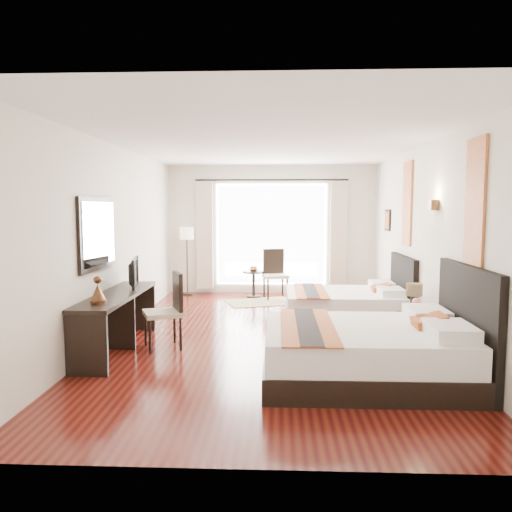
{
  "coord_description": "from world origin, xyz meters",
  "views": [
    {
      "loc": [
        0.14,
        -7.18,
        1.89
      ],
      "look_at": [
        -0.19,
        0.5,
        1.14
      ],
      "focal_mm": 35.0,
      "sensor_mm": 36.0,
      "label": 1
    }
  ],
  "objects_px": {
    "bed_far": "(349,305)",
    "window_chair": "(275,284)",
    "desk_chair": "(164,325)",
    "table_lamp": "(414,292)",
    "fruit_bowl": "(254,270)",
    "television": "(130,273)",
    "vase": "(416,308)",
    "console_desk": "(117,321)",
    "nightstand": "(415,331)",
    "bed_near": "(372,350)",
    "side_table": "(254,284)",
    "floor_lamp": "(187,238)"
  },
  "relations": [
    {
      "from": "bed_far",
      "to": "window_chair",
      "type": "distance_m",
      "value": 2.4
    },
    {
      "from": "desk_chair",
      "to": "bed_far",
      "type": "bearing_deg",
      "value": -171.53
    },
    {
      "from": "table_lamp",
      "to": "fruit_bowl",
      "type": "xyz_separation_m",
      "value": [
        -2.38,
        3.57,
        -0.16
      ]
    },
    {
      "from": "television",
      "to": "desk_chair",
      "type": "distance_m",
      "value": 0.98
    },
    {
      "from": "bed_far",
      "to": "vase",
      "type": "bearing_deg",
      "value": -68.05
    },
    {
      "from": "console_desk",
      "to": "nightstand",
      "type": "bearing_deg",
      "value": 3.87
    },
    {
      "from": "bed_far",
      "to": "table_lamp",
      "type": "bearing_deg",
      "value": -62.52
    },
    {
      "from": "bed_near",
      "to": "bed_far",
      "type": "distance_m",
      "value": 2.78
    },
    {
      "from": "bed_near",
      "to": "table_lamp",
      "type": "distance_m",
      "value": 1.71
    },
    {
      "from": "table_lamp",
      "to": "bed_far",
      "type": "bearing_deg",
      "value": 117.48
    },
    {
      "from": "side_table",
      "to": "fruit_bowl",
      "type": "bearing_deg",
      "value": -85.18
    },
    {
      "from": "bed_near",
      "to": "table_lamp",
      "type": "height_order",
      "value": "bed_near"
    },
    {
      "from": "nightstand",
      "to": "desk_chair",
      "type": "bearing_deg",
      "value": -177.2
    },
    {
      "from": "bed_far",
      "to": "fruit_bowl",
      "type": "bearing_deg",
      "value": 127.05
    },
    {
      "from": "nightstand",
      "to": "bed_far",
      "type": "bearing_deg",
      "value": 114.45
    },
    {
      "from": "side_table",
      "to": "bed_far",
      "type": "bearing_deg",
      "value": -53.14
    },
    {
      "from": "window_chair",
      "to": "bed_far",
      "type": "bearing_deg",
      "value": 17.48
    },
    {
      "from": "console_desk",
      "to": "fruit_bowl",
      "type": "bearing_deg",
      "value": 67.82
    },
    {
      "from": "vase",
      "to": "television",
      "type": "bearing_deg",
      "value": 174.1
    },
    {
      "from": "fruit_bowl",
      "to": "nightstand",
      "type": "bearing_deg",
      "value": -57.6
    },
    {
      "from": "bed_far",
      "to": "desk_chair",
      "type": "relative_size",
      "value": 1.93
    },
    {
      "from": "bed_far",
      "to": "floor_lamp",
      "type": "bearing_deg",
      "value": 142.0
    },
    {
      "from": "table_lamp",
      "to": "fruit_bowl",
      "type": "distance_m",
      "value": 4.29
    },
    {
      "from": "nightstand",
      "to": "side_table",
      "type": "bearing_deg",
      "value": 122.29
    },
    {
      "from": "television",
      "to": "side_table",
      "type": "bearing_deg",
      "value": -36.2
    },
    {
      "from": "table_lamp",
      "to": "television",
      "type": "distance_m",
      "value": 4.0
    },
    {
      "from": "vase",
      "to": "window_chair",
      "type": "xyz_separation_m",
      "value": [
        -1.88,
        3.69,
        -0.26
      ]
    },
    {
      "from": "nightstand",
      "to": "window_chair",
      "type": "bearing_deg",
      "value": 118.13
    },
    {
      "from": "bed_near",
      "to": "floor_lamp",
      "type": "height_order",
      "value": "floor_lamp"
    },
    {
      "from": "television",
      "to": "window_chair",
      "type": "xyz_separation_m",
      "value": [
        2.06,
        3.28,
        -0.65
      ]
    },
    {
      "from": "television",
      "to": "window_chair",
      "type": "relative_size",
      "value": 0.71
    },
    {
      "from": "table_lamp",
      "to": "fruit_bowl",
      "type": "bearing_deg",
      "value": 123.69
    },
    {
      "from": "table_lamp",
      "to": "window_chair",
      "type": "xyz_separation_m",
      "value": [
        -1.92,
        3.41,
        -0.43
      ]
    },
    {
      "from": "television",
      "to": "desk_chair",
      "type": "height_order",
      "value": "television"
    },
    {
      "from": "console_desk",
      "to": "television",
      "type": "relative_size",
      "value": 3.04
    },
    {
      "from": "desk_chair",
      "to": "table_lamp",
      "type": "bearing_deg",
      "value": 162.26
    },
    {
      "from": "bed_far",
      "to": "table_lamp",
      "type": "distance_m",
      "value": 1.58
    },
    {
      "from": "fruit_bowl",
      "to": "table_lamp",
      "type": "bearing_deg",
      "value": -56.31
    },
    {
      "from": "television",
      "to": "floor_lamp",
      "type": "height_order",
      "value": "floor_lamp"
    },
    {
      "from": "window_chair",
      "to": "floor_lamp",
      "type": "bearing_deg",
      "value": -114.4
    },
    {
      "from": "side_table",
      "to": "window_chair",
      "type": "bearing_deg",
      "value": -21.18
    },
    {
      "from": "nightstand",
      "to": "floor_lamp",
      "type": "distance_m",
      "value": 5.57
    },
    {
      "from": "television",
      "to": "side_table",
      "type": "xyz_separation_m",
      "value": [
        1.61,
        3.46,
        -0.69
      ]
    },
    {
      "from": "desk_chair",
      "to": "floor_lamp",
      "type": "distance_m",
      "value": 4.23
    },
    {
      "from": "television",
      "to": "desk_chair",
      "type": "bearing_deg",
      "value": -138.42
    },
    {
      "from": "console_desk",
      "to": "television",
      "type": "xyz_separation_m",
      "value": [
        0.02,
        0.55,
        0.59
      ]
    },
    {
      "from": "bed_near",
      "to": "fruit_bowl",
      "type": "distance_m",
      "value": 5.25
    },
    {
      "from": "desk_chair",
      "to": "vase",
      "type": "bearing_deg",
      "value": 157.61
    },
    {
      "from": "bed_far",
      "to": "vase",
      "type": "xyz_separation_m",
      "value": [
        0.65,
        -1.62,
        0.28
      ]
    },
    {
      "from": "television",
      "to": "fruit_bowl",
      "type": "bearing_deg",
      "value": -36.33
    }
  ]
}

